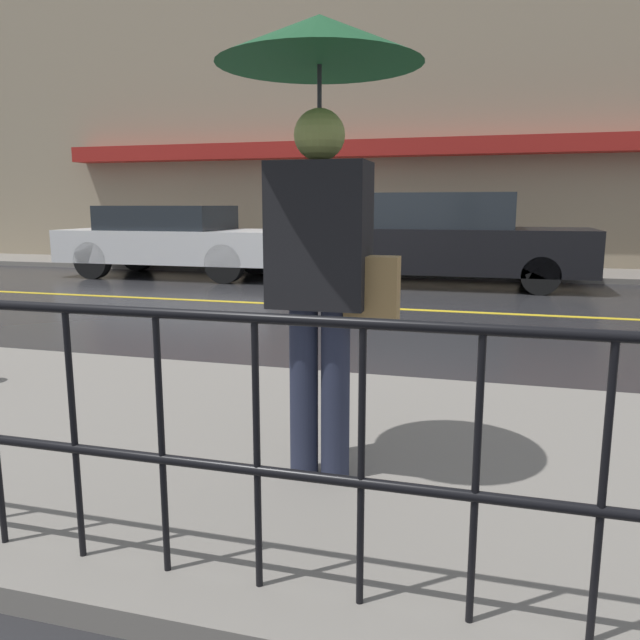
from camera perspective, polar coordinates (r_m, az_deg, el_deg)
name	(u,v)px	position (r m, az deg, el deg)	size (l,w,h in m)	color
ground_plane	(369,308)	(8.60, 4.54, 1.11)	(80.00, 80.00, 0.00)	#262628
sidewalk_near	(196,441)	(3.74, -11.31, -10.83)	(28.00, 3.04, 0.10)	slate
sidewalk_far	(413,270)	(13.19, 8.46, 4.51)	(28.00, 1.94, 0.10)	slate
lane_marking	(369,308)	(8.60, 4.54, 1.13)	(25.20, 0.12, 0.01)	gold
building_storefront	(423,121)	(14.32, 9.39, 17.53)	(28.00, 0.85, 6.44)	gray
railing_foreground	(30,397)	(2.53, -24.97, -6.41)	(12.00, 0.04, 0.96)	black
pedestrian	(321,143)	(2.87, 0.09, 15.84)	(0.91, 0.91, 2.10)	#23283D
car_white	(174,239)	(12.68, -13.17, 7.19)	(4.42, 1.80, 1.38)	silver
car_black	(449,240)	(11.16, 11.68, 7.18)	(4.66, 1.80, 1.60)	black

